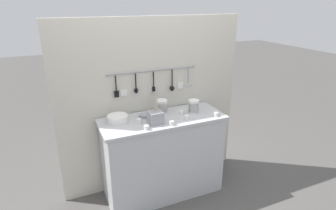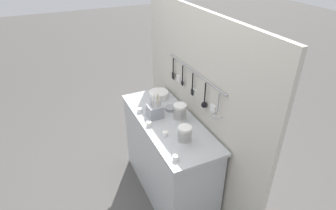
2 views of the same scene
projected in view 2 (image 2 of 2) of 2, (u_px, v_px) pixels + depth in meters
ground_plane at (168, 189)px, 3.19m from camera, size 20.00×20.00×0.00m
counter at (168, 157)px, 2.95m from camera, size 1.34×0.53×0.93m
back_wall at (195, 109)px, 2.80m from camera, size 2.14×0.11×1.96m
bowl_stack_nested_right at (180, 112)px, 2.68m from camera, size 0.13×0.13×0.16m
bowl_stack_short_front at (185, 134)px, 2.38m from camera, size 0.12×0.12×0.15m
plate_stack at (159, 94)px, 3.09m from camera, size 0.21×0.21×0.07m
steel_mixing_bowl at (171, 108)px, 2.87m from camera, size 0.12×0.12×0.03m
cutlery_caddy at (155, 111)px, 2.74m from camera, size 0.14×0.14×0.27m
cup_beside_plates at (165, 134)px, 2.48m from camera, size 0.05×0.05×0.04m
cup_back_right at (156, 106)px, 2.90m from camera, size 0.05×0.05×0.04m
cup_mid_row at (140, 110)px, 2.83m from camera, size 0.05×0.05×0.04m
cup_front_left at (149, 124)px, 2.62m from camera, size 0.05×0.05×0.04m
cup_edge_near at (180, 130)px, 2.53m from camera, size 0.05×0.05×0.04m
cup_edge_far at (176, 158)px, 2.21m from camera, size 0.05×0.05×0.04m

